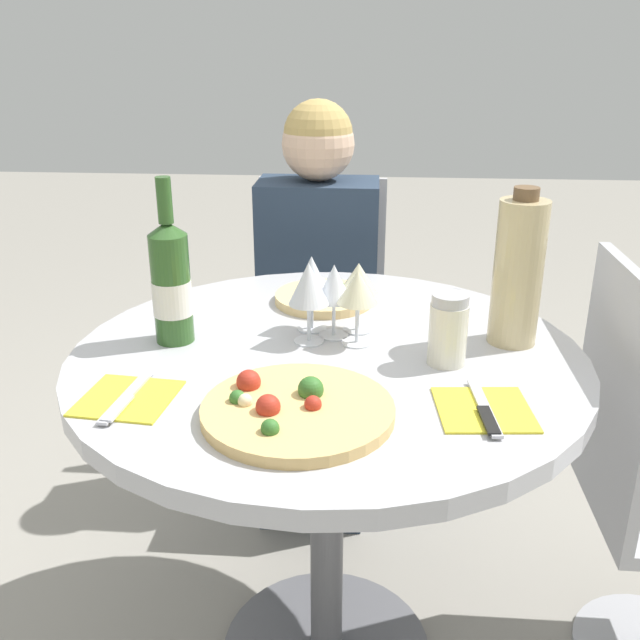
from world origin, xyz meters
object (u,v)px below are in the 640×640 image
at_px(dining_table, 327,414).
at_px(chair_behind_diner, 320,338).
at_px(wine_bottle, 171,283).
at_px(tall_carafe, 518,272).
at_px(seated_diner, 316,325).
at_px(pizza_large, 295,409).

bearing_deg(dining_table, chair_behind_diner, 95.32).
bearing_deg(chair_behind_diner, dining_table, 95.32).
relative_size(wine_bottle, tall_carafe, 1.06).
bearing_deg(dining_table, tall_carafe, 11.95).
bearing_deg(seated_diner, wine_bottle, 70.55).
height_order(chair_behind_diner, tall_carafe, tall_carafe).
bearing_deg(pizza_large, seated_diner, 92.51).
relative_size(dining_table, pizza_large, 3.19).
bearing_deg(tall_carafe, pizza_large, -140.32).
xyz_separation_m(dining_table, chair_behind_diner, (-0.08, 0.82, -0.19)).
bearing_deg(wine_bottle, tall_carafe, 3.83).
distance_m(seated_diner, pizza_large, 0.96).
bearing_deg(chair_behind_diner, seated_diner, 90.00).
height_order(wine_bottle, tall_carafe, wine_bottle).
height_order(seated_diner, tall_carafe, seated_diner).
height_order(seated_diner, wine_bottle, seated_diner).
bearing_deg(chair_behind_diner, tall_carafe, 120.31).
height_order(chair_behind_diner, pizza_large, chair_behind_diner).
height_order(dining_table, chair_behind_diner, chair_behind_diner).
bearing_deg(seated_diner, chair_behind_diner, -90.00).
bearing_deg(pizza_large, tall_carafe, 39.68).
relative_size(seated_diner, pizza_large, 3.79).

